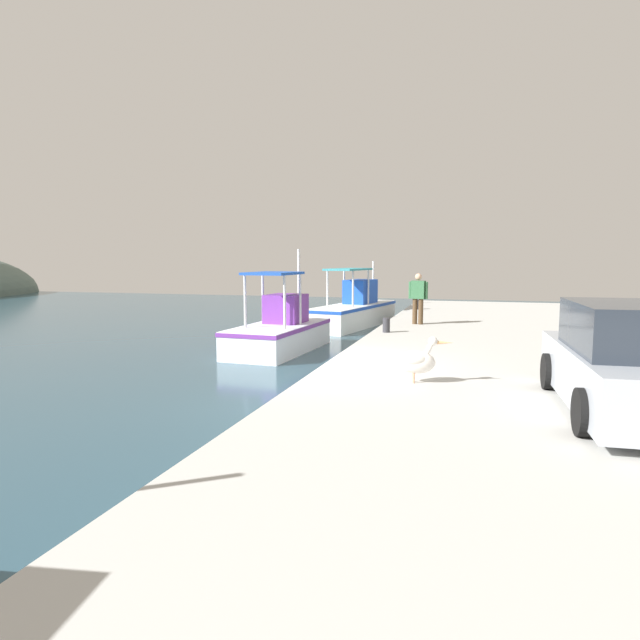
# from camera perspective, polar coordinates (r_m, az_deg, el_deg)

# --- Properties ---
(quay_pier) EXTENTS (36.00, 10.00, 0.80)m
(quay_pier) POSITION_cam_1_polar(r_m,az_deg,el_deg) (11.45, 25.57, -7.29)
(quay_pier) COLOR #B2B2AD
(quay_pier) RESTS_ON ground
(fishing_boat_second) EXTENTS (4.77, 2.21, 3.28)m
(fishing_boat_second) POSITION_cam_1_polar(r_m,az_deg,el_deg) (17.89, -4.14, -1.16)
(fishing_boat_second) COLOR white
(fishing_boat_second) RESTS_ON ground
(fishing_boat_third) EXTENTS (6.43, 2.84, 2.83)m
(fishing_boat_third) POSITION_cam_1_polar(r_m,az_deg,el_deg) (24.33, 3.53, 0.99)
(fishing_boat_third) COLOR white
(fishing_boat_third) RESTS_ON ground
(pelican) EXTENTS (0.44, 0.97, 0.82)m
(pelican) POSITION_cam_1_polar(r_m,az_deg,el_deg) (9.93, 9.86, -4.07)
(pelican) COLOR tan
(pelican) RESTS_ON quay_pier
(fisherman_standing) EXTENTS (0.32, 0.64, 1.68)m
(fisherman_standing) POSITION_cam_1_polar(r_m,az_deg,el_deg) (18.62, 10.01, 2.44)
(fisherman_standing) COLOR #4C3823
(fisherman_standing) RESTS_ON quay_pier
(parked_car) EXTENTS (4.18, 2.03, 1.57)m
(parked_car) POSITION_cam_1_polar(r_m,az_deg,el_deg) (8.92, 29.20, -3.92)
(parked_car) COLOR black
(parked_car) RESTS_ON quay_pier
(mooring_bollard_second) EXTENTS (0.21, 0.21, 0.43)m
(mooring_bollard_second) POSITION_cam_1_polar(r_m,az_deg,el_deg) (16.49, 6.81, -0.53)
(mooring_bollard_second) COLOR #333338
(mooring_bollard_second) RESTS_ON quay_pier
(mooring_bollard_third) EXTENTS (0.26, 0.26, 0.40)m
(mooring_bollard_third) POSITION_cam_1_polar(r_m,az_deg,el_deg) (24.08, 9.74, 1.56)
(mooring_bollard_third) COLOR #333338
(mooring_bollard_third) RESTS_ON quay_pier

